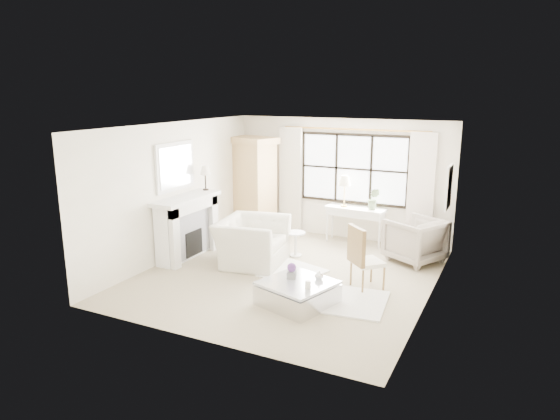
# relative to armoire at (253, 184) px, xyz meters

# --- Properties ---
(floor) EXTENTS (5.50, 5.50, 0.00)m
(floor) POSITION_rel_armoire_xyz_m (2.02, -2.33, -1.14)
(floor) COLOR tan
(floor) RESTS_ON ground
(ceiling) EXTENTS (5.50, 5.50, 0.00)m
(ceiling) POSITION_rel_armoire_xyz_m (2.02, -2.33, 1.56)
(ceiling) COLOR silver
(ceiling) RESTS_ON ground
(wall_back) EXTENTS (5.00, 0.00, 5.00)m
(wall_back) POSITION_rel_armoire_xyz_m (2.02, 0.42, 0.21)
(wall_back) COLOR white
(wall_back) RESTS_ON ground
(wall_front) EXTENTS (5.00, 0.00, 5.00)m
(wall_front) POSITION_rel_armoire_xyz_m (2.02, -5.08, 0.21)
(wall_front) COLOR white
(wall_front) RESTS_ON ground
(wall_left) EXTENTS (0.00, 5.50, 5.50)m
(wall_left) POSITION_rel_armoire_xyz_m (-0.48, -2.33, 0.21)
(wall_left) COLOR white
(wall_left) RESTS_ON ground
(wall_right) EXTENTS (0.00, 5.50, 5.50)m
(wall_right) POSITION_rel_armoire_xyz_m (4.52, -2.33, 0.21)
(wall_right) COLOR beige
(wall_right) RESTS_ON ground
(window_pane) EXTENTS (2.40, 0.02, 1.50)m
(window_pane) POSITION_rel_armoire_xyz_m (2.32, 0.40, 0.46)
(window_pane) COLOR white
(window_pane) RESTS_ON wall_back
(window_frame) EXTENTS (2.50, 0.04, 1.50)m
(window_frame) POSITION_rel_armoire_xyz_m (2.32, 0.39, 0.46)
(window_frame) COLOR black
(window_frame) RESTS_ON wall_back
(curtain_rod) EXTENTS (3.30, 0.04, 0.04)m
(curtain_rod) POSITION_rel_armoire_xyz_m (2.32, 0.34, 1.33)
(curtain_rod) COLOR #B5843E
(curtain_rod) RESTS_ON wall_back
(curtain_left) EXTENTS (0.55, 0.10, 2.47)m
(curtain_left) POSITION_rel_armoire_xyz_m (0.82, 0.32, 0.10)
(curtain_left) COLOR beige
(curtain_left) RESTS_ON ground
(curtain_right) EXTENTS (0.55, 0.10, 2.47)m
(curtain_right) POSITION_rel_armoire_xyz_m (3.82, 0.32, 0.10)
(curtain_right) COLOR white
(curtain_right) RESTS_ON ground
(fireplace) EXTENTS (0.58, 1.66, 1.26)m
(fireplace) POSITION_rel_armoire_xyz_m (-0.25, -2.33, -0.49)
(fireplace) COLOR white
(fireplace) RESTS_ON ground
(mirror_frame) EXTENTS (0.05, 1.15, 0.95)m
(mirror_frame) POSITION_rel_armoire_xyz_m (-0.45, -2.33, 0.70)
(mirror_frame) COLOR white
(mirror_frame) RESTS_ON wall_left
(mirror_glass) EXTENTS (0.02, 1.00, 0.80)m
(mirror_glass) POSITION_rel_armoire_xyz_m (-0.42, -2.33, 0.70)
(mirror_glass) COLOR silver
(mirror_glass) RESTS_ON wall_left
(art_frame) EXTENTS (0.04, 0.62, 0.82)m
(art_frame) POSITION_rel_armoire_xyz_m (4.49, -0.63, 0.41)
(art_frame) COLOR white
(art_frame) RESTS_ON wall_right
(art_canvas) EXTENTS (0.01, 0.52, 0.72)m
(art_canvas) POSITION_rel_armoire_xyz_m (4.47, -0.63, 0.41)
(art_canvas) COLOR beige
(art_canvas) RESTS_ON wall_right
(mantel_lamp) EXTENTS (0.22, 0.22, 0.51)m
(mantel_lamp) POSITION_rel_armoire_xyz_m (-0.23, -1.63, 0.51)
(mantel_lamp) COLOR black
(mantel_lamp) RESTS_ON fireplace
(armoire) EXTENTS (1.29, 1.04, 2.24)m
(armoire) POSITION_rel_armoire_xyz_m (0.00, 0.00, 0.00)
(armoire) COLOR tan
(armoire) RESTS_ON floor
(console_table) EXTENTS (1.33, 0.54, 0.80)m
(console_table) POSITION_rel_armoire_xyz_m (2.49, 0.11, -0.74)
(console_table) COLOR silver
(console_table) RESTS_ON floor
(console_lamp) EXTENTS (0.28, 0.28, 0.69)m
(console_lamp) POSITION_rel_armoire_xyz_m (2.22, 0.10, 0.22)
(console_lamp) COLOR #A68139
(console_lamp) RESTS_ON console_table
(orchid_plant) EXTENTS (0.27, 0.22, 0.47)m
(orchid_plant) POSITION_rel_armoire_xyz_m (2.89, 0.09, -0.10)
(orchid_plant) COLOR #637C53
(orchid_plant) RESTS_ON console_table
(side_table) EXTENTS (0.40, 0.40, 0.51)m
(side_table) POSITION_rel_armoire_xyz_m (1.69, -1.31, -0.81)
(side_table) COLOR silver
(side_table) RESTS_ON floor
(rug_left) EXTENTS (1.84, 1.53, 0.03)m
(rug_left) POSITION_rel_armoire_xyz_m (1.73, -2.15, -1.13)
(rug_left) COLOR white
(rug_left) RESTS_ON floor
(rug_right) EXTENTS (1.68, 1.33, 0.03)m
(rug_right) POSITION_rel_armoire_xyz_m (3.20, -3.02, -1.13)
(rug_right) COLOR white
(rug_right) RESTS_ON floor
(club_armchair) EXTENTS (1.37, 1.51, 0.88)m
(club_armchair) POSITION_rel_armoire_xyz_m (1.12, -2.08, -0.70)
(club_armchair) COLOR silver
(club_armchair) RESTS_ON floor
(wingback_chair) EXTENTS (1.29, 1.28, 0.87)m
(wingback_chair) POSITION_rel_armoire_xyz_m (3.93, -0.57, -0.70)
(wingback_chair) COLOR #9F9386
(wingback_chair) RESTS_ON floor
(french_chair) EXTENTS (0.68, 0.68, 1.08)m
(french_chair) POSITION_rel_armoire_xyz_m (3.47, -2.32, -0.83)
(french_chair) COLOR olive
(french_chair) RESTS_ON floor
(coffee_table) EXTENTS (1.25, 1.25, 0.38)m
(coffee_table) POSITION_rel_armoire_xyz_m (2.69, -3.43, -0.96)
(coffee_table) COLOR silver
(coffee_table) RESTS_ON floor
(planter_box) EXTENTS (0.18, 0.18, 0.11)m
(planter_box) POSITION_rel_armoire_xyz_m (2.55, -3.34, -0.71)
(planter_box) COLOR slate
(planter_box) RESTS_ON coffee_table
(planter_flowers) EXTENTS (0.15, 0.15, 0.15)m
(planter_flowers) POSITION_rel_armoire_xyz_m (2.55, -3.34, -0.58)
(planter_flowers) COLOR #5C317B
(planter_flowers) RESTS_ON planter_box
(pillar_candle) EXTENTS (0.09, 0.09, 0.12)m
(pillar_candle) POSITION_rel_armoire_xyz_m (2.95, -3.62, -0.70)
(pillar_candle) COLOR white
(pillar_candle) RESTS_ON coffee_table
(coffee_vase) EXTENTS (0.18, 0.18, 0.15)m
(coffee_vase) POSITION_rel_armoire_xyz_m (2.96, -3.20, -0.68)
(coffee_vase) COLOR silver
(coffee_vase) RESTS_ON coffee_table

